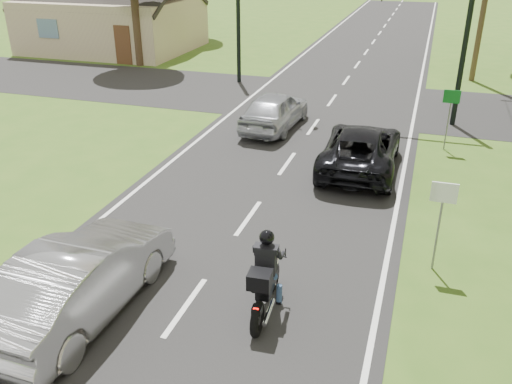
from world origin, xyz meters
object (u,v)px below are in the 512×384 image
motorcycle_rider (265,282)px  silver_sedan (80,279)px  sign_white (442,205)px  traffic_signal (417,14)px  sign_green (451,105)px  silver_suv (275,110)px  dark_suv (361,148)px

motorcycle_rider → silver_sedan: motorcycle_rider is taller
silver_sedan → sign_white: 7.56m
motorcycle_rider → traffic_signal: size_ratio=0.33×
motorcycle_rider → traffic_signal: (1.76, 13.65, 3.42)m
sign_white → sign_green: size_ratio=1.00×
silver_suv → traffic_signal: (4.74, 2.60, 3.40)m
silver_sedan → traffic_signal: size_ratio=0.74×
motorcycle_rider → dark_suv: size_ratio=0.43×
silver_sedan → silver_suv: bearing=-90.9°
traffic_signal → motorcycle_rider: bearing=-97.3°
silver_suv → sign_white: (6.10, -8.42, 0.86)m
sign_white → silver_suv: bearing=125.9°
silver_sedan → sign_white: (6.53, 3.72, 0.81)m
silver_sedan → sign_green: bearing=-118.7°
dark_suv → silver_suv: silver_suv is taller
dark_suv → silver_suv: bearing=-40.7°
dark_suv → silver_suv: size_ratio=1.16×
motorcycle_rider → sign_white: sign_white is taller
sign_green → silver_suv: bearing=176.2°
sign_white → silver_sedan: bearing=-150.3°
sign_green → sign_white: bearing=-91.4°
silver_sedan → dark_suv: bearing=-113.4°
silver_suv → sign_white: bearing=129.5°
motorcycle_rider → silver_suv: (-2.98, 11.05, 0.02)m
silver_sedan → traffic_signal: bearing=-108.2°
traffic_signal → sign_green: (1.56, -3.02, -2.54)m
motorcycle_rider → dark_suv: (0.74, 7.98, -0.02)m
motorcycle_rider → silver_sedan: bearing=-166.1°
silver_suv → sign_green: 6.38m
motorcycle_rider → sign_green: 11.17m
traffic_signal → sign_white: size_ratio=3.00×
silver_sedan → sign_green: 13.54m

